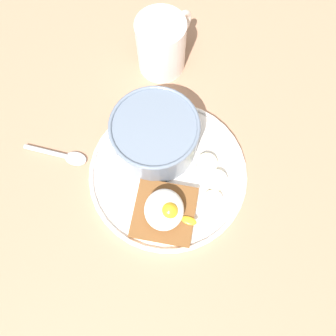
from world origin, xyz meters
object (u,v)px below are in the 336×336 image
object	(u,v)px
banana_slice_left	(213,200)
toast_slice	(161,212)
coffee_mug	(162,45)
banana_slice_back	(206,164)
spoon	(63,156)
banana_slice_front	(217,180)
poached_egg	(162,210)
oatmeal_bowl	(155,135)

from	to	relation	value
banana_slice_left	toast_slice	bearing A→B (deg)	109.10
coffee_mug	banana_slice_back	bearing A→B (deg)	-155.69
banana_slice_back	spoon	bearing A→B (deg)	90.16
banana_slice_front	banana_slice_left	xyz separation A→B (cm)	(-3.11, 0.43, -0.18)
poached_egg	banana_slice_front	size ratio (longest dim) A/B	1.80
banana_slice_left	spoon	distance (cm)	25.49
banana_slice_left	coffee_mug	world-z (taller)	coffee_mug
oatmeal_bowl	coffee_mug	size ratio (longest dim) A/B	1.25
banana_slice_front	banana_slice_left	distance (cm)	3.15
banana_slice_left	coffee_mug	size ratio (longest dim) A/B	0.35
oatmeal_bowl	toast_slice	size ratio (longest dim) A/B	1.36
oatmeal_bowl	banana_slice_back	world-z (taller)	oatmeal_bowl
toast_slice	banana_slice_front	size ratio (longest dim) A/B	2.14
coffee_mug	spoon	size ratio (longest dim) A/B	1.00
toast_slice	poached_egg	distance (cm)	2.29
oatmeal_bowl	poached_egg	size ratio (longest dim) A/B	1.61
poached_egg	coffee_mug	xyz separation A→B (cm)	(28.15, 2.64, 1.04)
banana_slice_left	banana_slice_back	bearing A→B (deg)	12.57
spoon	poached_egg	bearing A→B (deg)	-115.89
banana_slice_back	spoon	xyz separation A→B (cm)	(-0.07, 23.54, -1.31)
banana_slice_left	coffee_mug	bearing A→B (deg)	21.81
toast_slice	spoon	xyz separation A→B (cm)	(8.35, 17.10, -1.38)
banana_slice_front	spoon	xyz separation A→B (cm)	(2.56, 25.25, -1.31)
banana_slice_front	coffee_mug	xyz separation A→B (cm)	(22.31, 10.60, 3.40)
poached_egg	banana_slice_back	bearing A→B (deg)	-36.47
oatmeal_bowl	banana_slice_left	bearing A→B (deg)	-131.73
banana_slice_front	banana_slice_back	bearing A→B (deg)	33.09
oatmeal_bowl	spoon	world-z (taller)	oatmeal_bowl
oatmeal_bowl	banana_slice_front	distance (cm)	11.90
toast_slice	coffee_mug	world-z (taller)	coffee_mug
banana_slice_back	coffee_mug	world-z (taller)	coffee_mug
toast_slice	spoon	world-z (taller)	toast_slice
oatmeal_bowl	poached_egg	world-z (taller)	oatmeal_bowl
banana_slice_front	spoon	bearing A→B (deg)	84.21
oatmeal_bowl	toast_slice	xyz separation A→B (cm)	(-11.32, -1.97, -2.87)
poached_egg	banana_slice_back	size ratio (longest dim) A/B	1.99
spoon	oatmeal_bowl	bearing A→B (deg)	-78.89
poached_egg	spoon	size ratio (longest dim) A/B	0.77
toast_slice	coffee_mug	distance (cm)	28.40
poached_egg	coffee_mug	distance (cm)	28.29
banana_slice_left	banana_slice_back	xyz separation A→B (cm)	(5.74, 1.28, 0.18)
oatmeal_bowl	coffee_mug	xyz separation A→B (cm)	(16.78, 0.48, 0.45)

